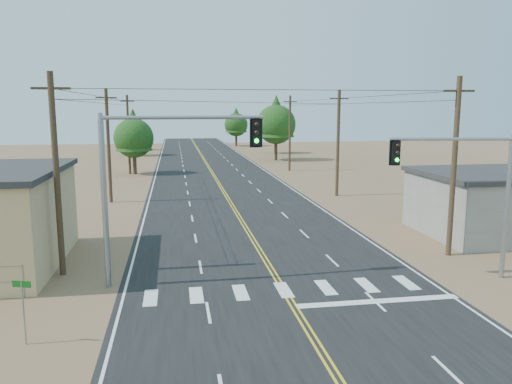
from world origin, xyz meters
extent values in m
plane|color=#866248|center=(0.00, 0.00, 0.00)|extent=(220.00, 220.00, 0.00)
cube|color=black|center=(0.00, 30.00, 0.01)|extent=(15.00, 200.00, 0.02)
cylinder|color=gray|center=(-11.50, 9.00, 0.75)|extent=(0.06, 0.06, 1.50)
cylinder|color=#4C3826|center=(-10.50, 12.00, 5.00)|extent=(0.30, 0.30, 10.00)
cube|color=#4C3826|center=(-10.50, 12.00, 9.20)|extent=(1.80, 0.12, 0.12)
cylinder|color=#4C3826|center=(-10.50, 32.00, 5.00)|extent=(0.30, 0.30, 10.00)
cube|color=#4C3826|center=(-10.50, 32.00, 9.20)|extent=(1.80, 0.12, 0.12)
cylinder|color=#4C3826|center=(-10.50, 52.00, 5.00)|extent=(0.30, 0.30, 10.00)
cube|color=#4C3826|center=(-10.50, 52.00, 9.20)|extent=(1.80, 0.12, 0.12)
cylinder|color=#4C3826|center=(10.50, 12.00, 5.00)|extent=(0.30, 0.30, 10.00)
cube|color=#4C3826|center=(10.50, 12.00, 9.20)|extent=(1.80, 0.12, 0.12)
cylinder|color=#4C3826|center=(10.50, 32.00, 5.00)|extent=(0.30, 0.30, 10.00)
cube|color=#4C3826|center=(10.50, 32.00, 9.20)|extent=(1.80, 0.12, 0.12)
cylinder|color=#4C3826|center=(10.50, 52.00, 5.00)|extent=(0.30, 0.30, 10.00)
cube|color=#4C3826|center=(10.50, 52.00, 9.20)|extent=(1.80, 0.12, 0.12)
cylinder|color=gray|center=(-8.00, 9.79, 3.87)|extent=(0.27, 0.27, 7.74)
cylinder|color=gray|center=(-8.00, 9.79, 7.74)|extent=(0.20, 0.20, 0.66)
cylinder|color=gray|center=(-4.30, 10.01, 7.85)|extent=(7.42, 0.61, 0.18)
cube|color=black|center=(-0.92, 10.20, 7.13)|extent=(0.41, 0.35, 1.22)
sphere|color=black|center=(-0.94, 10.01, 7.52)|extent=(0.22, 0.22, 0.22)
sphere|color=black|center=(-0.94, 10.01, 7.13)|extent=(0.22, 0.22, 0.22)
sphere|color=#0CE533|center=(-0.94, 10.01, 6.74)|extent=(0.22, 0.22, 0.22)
cylinder|color=gray|center=(11.00, 8.00, 3.37)|extent=(0.23, 0.23, 6.73)
cylinder|color=gray|center=(11.00, 8.00, 6.73)|extent=(0.17, 0.17, 0.58)
cylinder|color=gray|center=(8.12, 8.42, 6.83)|extent=(5.79, 1.00, 0.15)
cube|color=black|center=(5.52, 8.80, 6.20)|extent=(0.37, 0.33, 1.06)
sphere|color=black|center=(5.54, 8.63, 6.54)|extent=(0.19, 0.19, 0.19)
sphere|color=black|center=(5.54, 8.63, 6.20)|extent=(0.19, 0.19, 0.19)
sphere|color=#0CE533|center=(5.54, 8.63, 5.87)|extent=(0.19, 0.19, 0.19)
cylinder|color=gray|center=(-10.16, 4.27, 1.16)|extent=(0.06, 0.06, 2.32)
cube|color=#0B5114|center=(-10.16, 4.27, 2.23)|extent=(0.67, 0.24, 0.23)
cylinder|color=#3F2D1E|center=(-9.85, 51.75, 1.50)|extent=(0.48, 0.48, 3.01)
cone|color=#164012|center=(-9.85, 51.75, 5.68)|extent=(4.68, 4.68, 5.34)
sphere|color=#164012|center=(-9.85, 51.75, 4.59)|extent=(5.01, 5.01, 5.01)
cylinder|color=#3F2D1E|center=(-11.82, 77.85, 1.42)|extent=(0.45, 0.45, 2.83)
cone|color=#164012|center=(-11.82, 77.85, 5.35)|extent=(4.41, 4.41, 5.04)
sphere|color=#164012|center=(-11.82, 77.85, 4.33)|extent=(4.72, 4.72, 4.72)
cylinder|color=#3F2D1E|center=(-12.64, 90.48, 1.05)|extent=(0.39, 0.39, 2.11)
cone|color=#164012|center=(-12.64, 90.48, 3.98)|extent=(3.28, 3.28, 3.74)
sphere|color=#164012|center=(-12.64, 90.48, 3.22)|extent=(3.51, 3.51, 3.51)
cylinder|color=#3F2D1E|center=(11.49, 65.98, 1.89)|extent=(0.50, 0.50, 3.78)
cone|color=#164012|center=(11.49, 65.98, 7.15)|extent=(5.88, 5.88, 6.72)
sphere|color=#164012|center=(11.49, 65.98, 5.78)|extent=(6.30, 6.30, 6.30)
cylinder|color=#3F2D1E|center=(14.00, 78.68, 1.38)|extent=(0.48, 0.48, 2.76)
cone|color=#164012|center=(14.00, 78.68, 5.21)|extent=(4.29, 4.29, 4.91)
sphere|color=#164012|center=(14.00, 78.68, 4.22)|extent=(4.60, 4.60, 4.60)
cylinder|color=#3F2D1E|center=(9.00, 98.38, 1.56)|extent=(0.49, 0.49, 3.12)
cone|color=#164012|center=(9.00, 98.38, 5.90)|extent=(4.86, 4.86, 5.55)
sphere|color=#164012|center=(9.00, 98.38, 4.77)|extent=(5.21, 5.21, 5.21)
camera|label=1|loc=(-4.79, -13.36, 8.23)|focal=35.00mm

